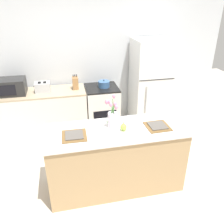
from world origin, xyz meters
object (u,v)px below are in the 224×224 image
object	(u,v)px
microwave	(11,87)
pear_figurine	(124,127)
plate_setting_left	(74,136)
refrigerator	(150,85)
knife_block	(75,83)
cooking_pot	(104,84)
flower_vase	(112,117)
plate_setting_right	(157,126)
stove_range	(102,109)
toaster	(43,87)

from	to	relation	value
microwave	pear_figurine	bearing A→B (deg)	-46.81
pear_figurine	plate_setting_left	bearing A→B (deg)	-179.73
refrigerator	plate_setting_left	distance (m)	2.29
knife_block	microwave	bearing A→B (deg)	-179.06
cooking_pot	flower_vase	bearing A→B (deg)	-96.68
refrigerator	cooking_pot	world-z (taller)	refrigerator
refrigerator	plate_setting_left	world-z (taller)	refrigerator
plate_setting_left	plate_setting_right	distance (m)	1.05
plate_setting_left	cooking_pot	distance (m)	1.78
stove_range	plate_setting_left	distance (m)	1.83
stove_range	microwave	size ratio (longest dim) A/B	1.84
toaster	knife_block	world-z (taller)	knife_block
plate_setting_left	toaster	bearing A→B (deg)	104.46
flower_vase	toaster	world-z (taller)	flower_vase
stove_range	flower_vase	distance (m)	1.66
plate_setting_left	plate_setting_right	world-z (taller)	same
knife_block	toaster	bearing A→B (deg)	-177.80
cooking_pot	knife_block	xyz separation A→B (m)	(-0.52, 0.02, 0.05)
knife_block	pear_figurine	bearing A→B (deg)	-74.68
plate_setting_right	microwave	size ratio (longest dim) A/B	0.63
toaster	knife_block	bearing A→B (deg)	2.20
toaster	cooking_pot	xyz separation A→B (m)	(1.10, 0.01, -0.03)
stove_range	plate_setting_left	size ratio (longest dim) A/B	2.93
toaster	refrigerator	bearing A→B (deg)	0.16
plate_setting_left	toaster	xyz separation A→B (m)	(-0.42, 1.65, 0.05)
pear_figurine	refrigerator	bearing A→B (deg)	59.53
stove_range	flower_vase	size ratio (longest dim) A/B	2.03
flower_vase	plate_setting_left	size ratio (longest dim) A/B	1.45
microwave	stove_range	bearing A→B (deg)	0.02
stove_range	pear_figurine	size ratio (longest dim) A/B	6.61
plate_setting_right	pear_figurine	bearing A→B (deg)	179.63
plate_setting_left	refrigerator	bearing A→B (deg)	46.34
pear_figurine	cooking_pot	xyz separation A→B (m)	(0.06, 1.65, -0.02)
flower_vase	microwave	world-z (taller)	flower_vase
refrigerator	pear_figurine	world-z (taller)	refrigerator
refrigerator	pear_figurine	size ratio (longest dim) A/B	12.87
plate_setting_right	flower_vase	bearing A→B (deg)	168.19
pear_figurine	plate_setting_right	world-z (taller)	pear_figurine
stove_range	refrigerator	size ratio (longest dim) A/B	0.51
stove_range	toaster	size ratio (longest dim) A/B	3.16
flower_vase	microwave	bearing A→B (deg)	133.04
flower_vase	plate_setting_right	xyz separation A→B (m)	(0.56, -0.12, -0.13)
refrigerator	toaster	distance (m)	2.00
toaster	cooking_pot	bearing A→B (deg)	0.28
stove_range	pear_figurine	xyz separation A→B (m)	(-0.02, -1.65, 0.52)
refrigerator	flower_vase	world-z (taller)	refrigerator
refrigerator	plate_setting_right	size ratio (longest dim) A/B	5.71
plate_setting_left	cooking_pot	size ratio (longest dim) A/B	1.41
plate_setting_right	knife_block	size ratio (longest dim) A/B	1.12
flower_vase	toaster	size ratio (longest dim) A/B	1.56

